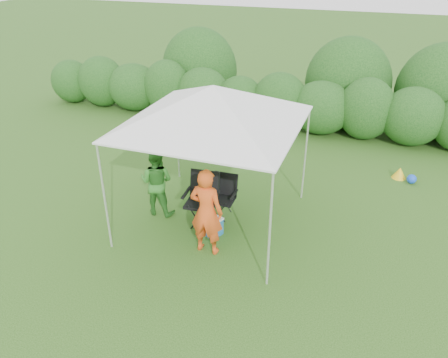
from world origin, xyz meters
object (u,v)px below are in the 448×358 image
(chair_left, at_px, (202,195))
(canopy, at_px, (214,105))
(chair_right, at_px, (224,193))
(cooler, at_px, (210,225))
(woman, at_px, (157,182))
(man, at_px, (206,212))

(chair_left, bearing_deg, canopy, 18.73)
(chair_right, bearing_deg, cooler, -91.65)
(woman, bearing_deg, chair_right, -165.13)
(chair_left, bearing_deg, woman, 176.16)
(canopy, relative_size, woman, 2.13)
(chair_right, distance_m, cooler, 0.82)
(canopy, relative_size, chair_right, 3.46)
(canopy, height_order, woman, canopy)
(chair_left, height_order, cooler, chair_left)
(man, relative_size, woman, 1.15)
(woman, distance_m, cooler, 1.46)
(cooler, bearing_deg, man, -54.46)
(chair_left, relative_size, man, 0.63)
(chair_right, xyz_separation_m, cooler, (-0.00, -0.75, -0.32))
(chair_right, xyz_separation_m, woman, (-1.31, -0.40, 0.22))
(canopy, xyz_separation_m, man, (0.23, -0.99, -1.63))
(chair_left, distance_m, woman, 1.01)
(chair_left, xyz_separation_m, woman, (-1.00, -0.02, 0.13))
(canopy, height_order, chair_right, canopy)
(chair_left, height_order, man, man)
(man, xyz_separation_m, cooler, (-0.14, 0.52, -0.65))
(chair_right, height_order, cooler, chair_right)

